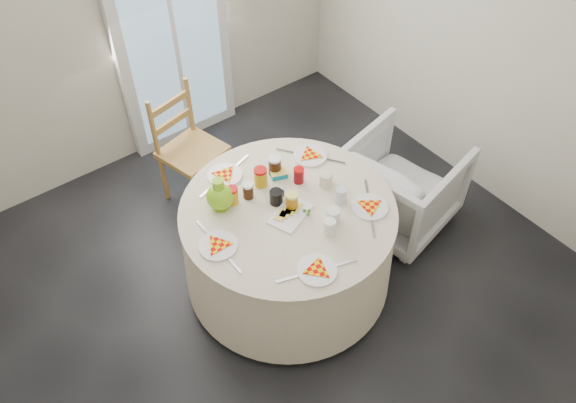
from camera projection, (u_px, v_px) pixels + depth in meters
floor at (280, 294)px, 3.97m from camera, size 4.00×4.00×0.00m
wall_back at (115, 13)px, 4.12m from camera, size 4.00×0.02×2.60m
wall_right at (509, 39)px, 3.87m from camera, size 0.02×4.00×2.60m
glass_door at (171, 29)px, 4.45m from camera, size 1.00×0.08×2.10m
table at (288, 245)px, 3.79m from camera, size 1.42×1.42×0.72m
wooden_chair at (192, 151)px, 4.31m from camera, size 0.52×0.51×0.97m
armchair at (401, 182)px, 4.19m from camera, size 0.86×0.90×0.79m
place_settings at (288, 205)px, 3.51m from camera, size 1.37×1.37×0.02m
jar_cluster at (265, 183)px, 3.57m from camera, size 0.55×0.33×0.15m
butter_tub at (279, 171)px, 3.70m from camera, size 0.13×0.11×0.04m
green_pitcher at (219, 191)px, 3.45m from camera, size 0.23×0.23×0.22m
cheese_platter at (290, 211)px, 3.47m from camera, size 0.33×0.27×0.04m
mugs_glasses at (310, 192)px, 3.53m from camera, size 0.77×0.77×0.12m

